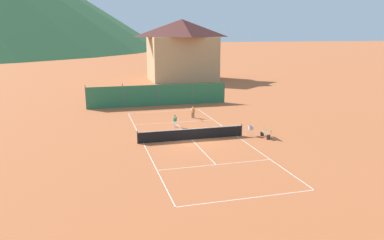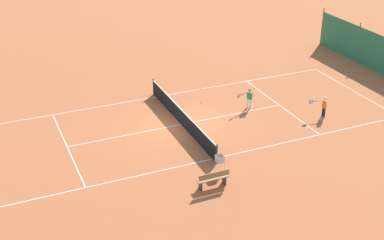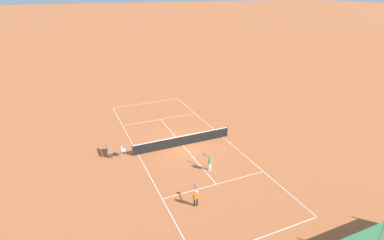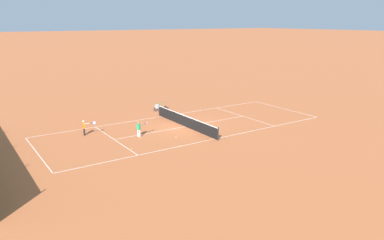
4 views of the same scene
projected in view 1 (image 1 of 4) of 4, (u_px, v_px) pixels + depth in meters
ground_plane at (191, 140)px, 31.66m from camera, size 600.00×600.00×0.00m
court_line_markings at (191, 139)px, 31.65m from camera, size 8.25×23.85×0.01m
tennis_net at (191, 134)px, 31.54m from camera, size 9.18×0.08×1.06m
windscreen_fence_far at (158, 95)px, 45.91m from camera, size 17.28×0.08×2.90m
player_near_baseline at (175, 120)px, 35.60m from camera, size 0.40×1.06×1.22m
player_far_baseline at (193, 111)px, 39.47m from camera, size 0.51×0.98×1.20m
tennis_ball_far_corner at (162, 134)px, 33.19m from camera, size 0.07×0.07×0.07m
tennis_ball_alley_left at (139, 133)px, 33.47m from camera, size 0.07×0.07×0.07m
tennis_ball_by_net_right at (148, 124)px, 36.79m from camera, size 0.07×0.07×0.07m
ball_hopper at (251, 128)px, 32.67m from camera, size 0.36×0.36×0.89m
courtside_bench at (266, 132)px, 32.19m from camera, size 0.36×1.50×0.84m
alpine_chalet at (182, 49)px, 69.80m from camera, size 13.00×10.00×11.20m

